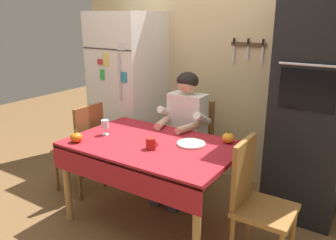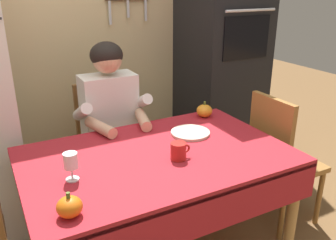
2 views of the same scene
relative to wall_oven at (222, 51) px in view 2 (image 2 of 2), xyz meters
name	(u,v)px [view 2 (image 2 of 2)]	position (x,y,z in m)	size (l,w,h in m)	color
back_wall_assembly	(90,23)	(-1.00, 0.35, 0.25)	(3.70, 0.13, 2.60)	#D1B784
wall_oven	(222,51)	(0.00, 0.00, 0.00)	(0.60, 0.64, 2.10)	black
dining_table	(159,169)	(-1.05, -0.92, -0.39)	(1.40, 0.90, 0.74)	tan
chair_behind_person	(106,141)	(-1.09, -0.13, -0.54)	(0.40, 0.40, 0.93)	brown
seated_person	(113,120)	(-1.09, -0.32, -0.31)	(0.47, 0.55, 1.25)	#38384C
chair_right_side	(279,156)	(-0.15, -0.90, -0.54)	(0.40, 0.40, 0.93)	#9E6B33
coffee_mug	(179,151)	(-0.98, -1.01, -0.26)	(0.11, 0.08, 0.09)	#B2231E
wine_glass	(71,162)	(-1.52, -0.96, -0.22)	(0.07, 0.07, 0.14)	white
pumpkin_large	(204,111)	(-0.52, -0.55, -0.27)	(0.11, 0.11, 0.11)	orange
pumpkin_medium	(69,207)	(-1.59, -1.23, -0.27)	(0.10, 0.10, 0.11)	orange
serving_tray	(190,133)	(-0.76, -0.76, -0.30)	(0.23, 0.23, 0.02)	beige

